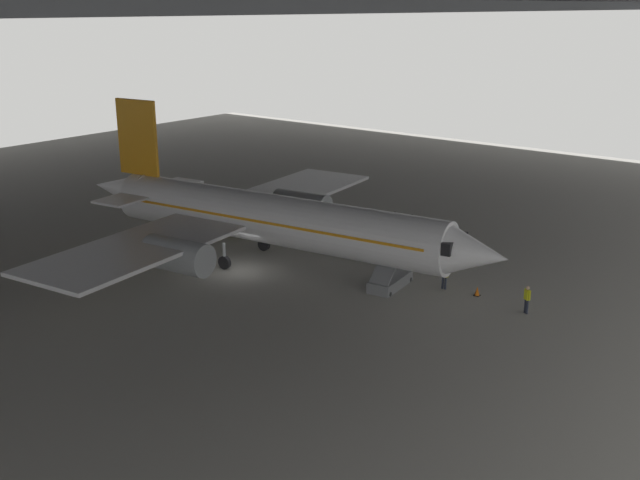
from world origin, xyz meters
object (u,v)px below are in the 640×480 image
at_px(baggage_tug, 227,227).
at_px(crew_worker_near_nose, 527,298).
at_px(boarding_stairs, 391,276).
at_px(crew_worker_by_stairs, 444,276).
at_px(traffic_cone_orange, 477,291).
at_px(airplane_main, 266,218).

bearing_deg(baggage_tug, crew_worker_near_nose, -91.37).
distance_m(boarding_stairs, crew_worker_by_stairs, 3.34).
xyz_separation_m(boarding_stairs, traffic_cone_orange, (1.96, -5.02, -0.42)).
height_order(crew_worker_near_nose, crew_worker_by_stairs, crew_worker_near_nose).
bearing_deg(baggage_tug, traffic_cone_orange, -89.69).
relative_size(airplane_main, traffic_cone_orange, 55.18).
distance_m(crew_worker_near_nose, crew_worker_by_stairs, 5.64).
distance_m(boarding_stairs, crew_worker_near_nose, 8.57).
bearing_deg(baggage_tug, airplane_main, -115.57).
xyz_separation_m(airplane_main, crew_worker_near_nose, (2.87, -17.57, -2.32)).
relative_size(crew_worker_near_nose, baggage_tug, 0.69).
bearing_deg(crew_worker_near_nose, crew_worker_by_stairs, 85.34).
bearing_deg(crew_worker_by_stairs, crew_worker_near_nose, -94.66).
distance_m(boarding_stairs, traffic_cone_orange, 5.41).
bearing_deg(crew_worker_by_stairs, boarding_stairs, 120.86).
relative_size(crew_worker_near_nose, traffic_cone_orange, 2.78).
xyz_separation_m(airplane_main, traffic_cone_orange, (3.58, -14.11, -2.98)).
distance_m(boarding_stairs, baggage_tug, 16.43).
bearing_deg(baggage_tug, boarding_stairs, -96.44).
height_order(airplane_main, baggage_tug, airplane_main).
bearing_deg(boarding_stairs, traffic_cone_orange, -68.71).
xyz_separation_m(airplane_main, boarding_stairs, (1.62, -9.09, -2.56)).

